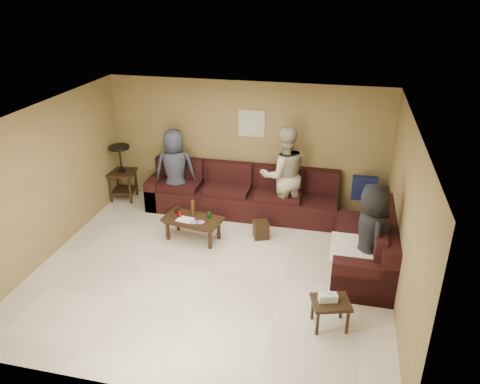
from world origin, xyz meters
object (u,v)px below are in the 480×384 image
at_px(end_table_left, 122,172).
at_px(person_right, 370,236).
at_px(waste_bin, 261,230).
at_px(person_middle, 284,175).
at_px(side_table_right, 330,304).
at_px(sectional_sofa, 278,214).
at_px(coffee_table, 193,221).
at_px(person_left, 175,170).

height_order(end_table_left, person_right, person_right).
bearing_deg(waste_bin, person_middle, 70.27).
distance_m(end_table_left, side_table_right, 5.35).
relative_size(sectional_sofa, waste_bin, 14.99).
relative_size(coffee_table, person_middle, 0.58).
xyz_separation_m(side_table_right, waste_bin, (-1.31, 2.10, -0.21)).
bearing_deg(sectional_sofa, person_middle, 87.68).
bearing_deg(waste_bin, person_right, -28.44).
bearing_deg(coffee_table, sectional_sofa, 25.50).
height_order(waste_bin, person_middle, person_middle).
bearing_deg(side_table_right, person_middle, 110.05).
relative_size(coffee_table, person_left, 0.66).
distance_m(coffee_table, person_left, 1.39).
height_order(coffee_table, side_table_right, coffee_table).
bearing_deg(waste_bin, person_left, 157.07).
xyz_separation_m(coffee_table, person_left, (-0.70, 1.11, 0.46)).
distance_m(end_table_left, person_left, 1.25).
xyz_separation_m(waste_bin, person_middle, (0.27, 0.75, 0.77)).
relative_size(sectional_sofa, person_left, 2.84).
distance_m(end_table_left, person_middle, 3.38).
bearing_deg(side_table_right, end_table_left, 145.31).
bearing_deg(side_table_right, waste_bin, 121.88).
height_order(person_left, person_right, person_left).
bearing_deg(side_table_right, person_right, 66.81).
xyz_separation_m(sectional_sofa, side_table_right, (1.06, -2.46, 0.03)).
distance_m(coffee_table, side_table_right, 3.05).
bearing_deg(end_table_left, person_middle, -3.28).
relative_size(end_table_left, person_middle, 0.63).
distance_m(side_table_right, person_middle, 3.09).
bearing_deg(person_left, person_middle, 162.57).
xyz_separation_m(coffee_table, side_table_right, (2.47, -1.78, 0.00)).
distance_m(sectional_sofa, side_table_right, 2.68).
bearing_deg(person_left, side_table_right, 121.36).
relative_size(waste_bin, person_left, 0.19).
relative_size(coffee_table, side_table_right, 1.83).
xyz_separation_m(person_left, person_right, (3.66, -1.76, -0.01)).
bearing_deg(end_table_left, person_left, -6.98).
bearing_deg(waste_bin, end_table_left, 163.09).
relative_size(person_middle, person_right, 1.14).
bearing_deg(end_table_left, sectional_sofa, -9.91).
height_order(sectional_sofa, person_middle, person_middle).
bearing_deg(person_middle, waste_bin, 46.26).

